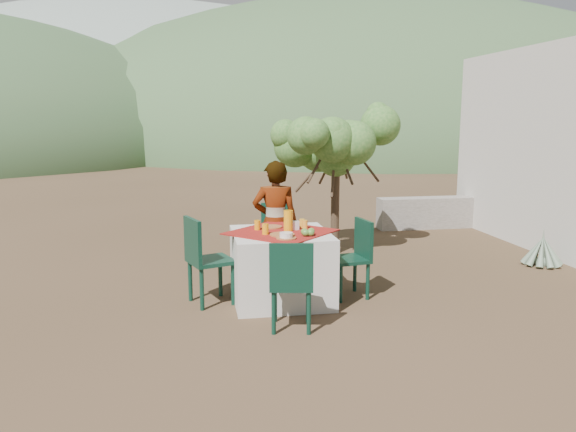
% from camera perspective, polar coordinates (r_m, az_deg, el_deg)
% --- Properties ---
extents(ground, '(160.00, 160.00, 0.00)m').
position_cam_1_polar(ground, '(6.32, -0.67, -8.06)').
color(ground, '#3D2E1B').
rests_on(ground, ground).
extents(table, '(1.30, 1.30, 0.76)m').
position_cam_1_polar(table, '(6.06, -0.70, -5.11)').
color(table, beige).
rests_on(table, ground).
extents(chair_far, '(0.51, 0.51, 0.88)m').
position_cam_1_polar(chair_far, '(7.14, -1.29, -1.91)').
color(chair_far, black).
rests_on(chair_far, ground).
extents(chair_near, '(0.46, 0.46, 0.86)m').
position_cam_1_polar(chair_near, '(5.17, 0.34, -6.67)').
color(chair_near, black).
rests_on(chair_near, ground).
extents(chair_left, '(0.55, 0.55, 0.93)m').
position_cam_1_polar(chair_left, '(5.96, -8.57, -4.09)').
color(chair_left, black).
rests_on(chair_left, ground).
extents(chair_right, '(0.45, 0.45, 0.86)m').
position_cam_1_polar(chair_right, '(6.21, 6.78, -3.89)').
color(chair_right, black).
rests_on(chair_right, ground).
extents(person, '(0.58, 0.42, 1.47)m').
position_cam_1_polar(person, '(6.60, -1.31, -0.71)').
color(person, '#8C6651').
rests_on(person, ground).
extents(shrub_tree, '(1.60, 1.57, 1.88)m').
position_cam_1_polar(shrub_tree, '(8.09, 5.19, 6.61)').
color(shrub_tree, '#412D20').
rests_on(shrub_tree, ground).
extents(agave, '(0.53, 0.53, 0.56)m').
position_cam_1_polar(agave, '(8.25, 24.42, -3.30)').
color(agave, slate).
rests_on(agave, ground).
extents(stone_wall, '(2.60, 0.35, 0.55)m').
position_cam_1_polar(stone_wall, '(10.52, 15.95, 0.39)').
color(stone_wall, gray).
rests_on(stone_wall, ground).
extents(hill_near_right, '(48.00, 48.00, 20.00)m').
position_cam_1_polar(hill_near_right, '(43.93, 7.36, 7.33)').
color(hill_near_right, '#34532F').
rests_on(hill_near_right, ground).
extents(hill_far_center, '(60.00, 60.00, 24.00)m').
position_cam_1_polar(hill_far_center, '(58.04, -12.98, 7.78)').
color(hill_far_center, slate).
rests_on(hill_far_center, ground).
extents(hill_far_right, '(36.00, 36.00, 14.00)m').
position_cam_1_polar(hill_far_right, '(59.49, 19.44, 7.51)').
color(hill_far_right, slate).
rests_on(hill_far_right, ground).
extents(plate_far, '(0.23, 0.23, 0.01)m').
position_cam_1_polar(plate_far, '(6.18, -1.65, -1.11)').
color(plate_far, brown).
rests_on(plate_far, table).
extents(plate_near, '(0.26, 0.26, 0.01)m').
position_cam_1_polar(plate_near, '(5.76, -0.60, -1.91)').
color(plate_near, brown).
rests_on(plate_near, table).
extents(glass_far, '(0.07, 0.07, 0.11)m').
position_cam_1_polar(glass_far, '(6.05, -3.13, -0.92)').
color(glass_far, orange).
rests_on(glass_far, table).
extents(glass_near, '(0.07, 0.07, 0.11)m').
position_cam_1_polar(glass_near, '(5.81, -2.31, -1.34)').
color(glass_near, orange).
rests_on(glass_near, table).
extents(juice_pitcher, '(0.10, 0.10, 0.22)m').
position_cam_1_polar(juice_pitcher, '(5.98, 0.03, -0.47)').
color(juice_pitcher, orange).
rests_on(juice_pitcher, table).
extents(bowl_plate, '(0.21, 0.21, 0.01)m').
position_cam_1_polar(bowl_plate, '(5.61, -0.19, -2.24)').
color(bowl_plate, brown).
rests_on(bowl_plate, table).
extents(white_bowl, '(0.13, 0.13, 0.05)m').
position_cam_1_polar(white_bowl, '(5.61, -0.19, -1.94)').
color(white_bowl, white).
rests_on(white_bowl, bowl_plate).
extents(jar_left, '(0.06, 0.06, 0.09)m').
position_cam_1_polar(jar_left, '(6.13, 1.75, -0.83)').
color(jar_left, gold).
rests_on(jar_left, table).
extents(jar_right, '(0.06, 0.06, 0.09)m').
position_cam_1_polar(jar_right, '(6.17, 1.44, -0.74)').
color(jar_right, gold).
rests_on(jar_right, table).
extents(napkin_holder, '(0.09, 0.06, 0.10)m').
position_cam_1_polar(napkin_holder, '(6.04, 0.74, -0.96)').
color(napkin_holder, white).
rests_on(napkin_holder, table).
extents(fruit_cluster, '(0.15, 0.14, 0.07)m').
position_cam_1_polar(fruit_cluster, '(5.75, 2.04, -1.65)').
color(fruit_cluster, '#50832F').
rests_on(fruit_cluster, table).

